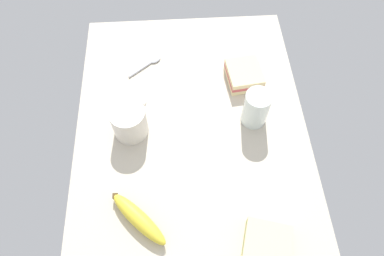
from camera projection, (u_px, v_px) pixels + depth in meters
tabletop at (192, 135)px, 96.98cm from camera, size 90.00×64.00×2.00cm
coffee_mug_black at (129, 121)px, 92.44cm from camera, size 11.91×9.35×9.34cm
sandwich_main at (244, 75)px, 103.70cm from camera, size 11.76×10.82×4.40cm
sandwich_side at (266, 248)px, 78.53cm from camera, size 13.84×13.06×4.40cm
glass_of_milk at (256, 110)px, 94.28cm from camera, size 7.04×7.04×11.03cm
banana at (139, 219)px, 82.20cm from camera, size 15.24×15.03×3.90cm
spoon at (150, 63)px, 108.37cm from camera, size 8.73×10.38×0.80cm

